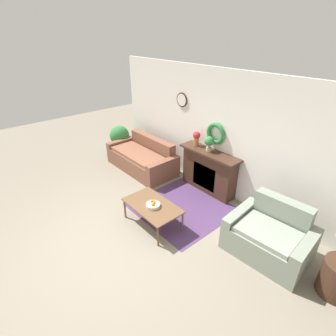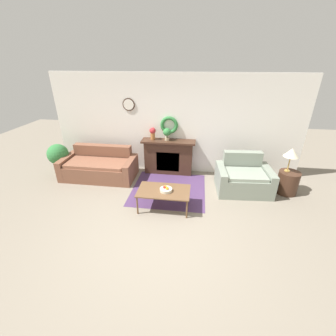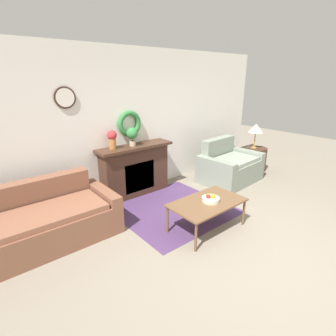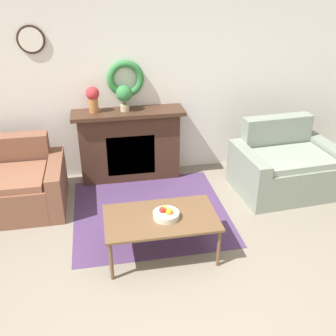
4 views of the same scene
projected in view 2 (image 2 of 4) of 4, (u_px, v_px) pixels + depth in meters
The scene contains 13 objects.
ground_plane at pixel (158, 235), 4.22m from camera, with size 16.00×16.00×0.00m, color gray.
floor_rug at pixel (169, 189), 5.71m from camera, with size 1.82×1.76×0.01m.
wall_back at pixel (175, 125), 6.14m from camera, with size 6.80×0.16×2.70m.
fireplace at pixel (168, 157), 6.35m from camera, with size 1.47×0.41×0.98m.
couch_left at pixel (100, 167), 6.21m from camera, with size 1.98×0.97×0.81m.
loveseat_right at pixel (243, 178), 5.55m from camera, with size 1.35×1.02×0.90m.
coffee_table at pixel (164, 192), 4.83m from camera, with size 1.12×0.66×0.45m.
fruit_bowl at pixel (166, 189), 4.77m from camera, with size 0.26×0.26×0.11m.
side_table_by_loveseat at pixel (288, 182), 5.45m from camera, with size 0.49×0.49×0.56m.
table_lamp at pixel (292, 153), 5.18m from camera, with size 0.34×0.34×0.58m.
vase_on_mantel_left at pixel (153, 133), 6.11m from camera, with size 0.17×0.17×0.34m.
potted_plant_on_mantel at pixel (167, 133), 6.04m from camera, with size 0.21×0.21×0.34m.
potted_plant_floor_by_couch at pixel (58, 155), 6.30m from camera, with size 0.57×0.57×0.87m.
Camera 2 is at (0.63, -3.18, 2.98)m, focal length 24.00 mm.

